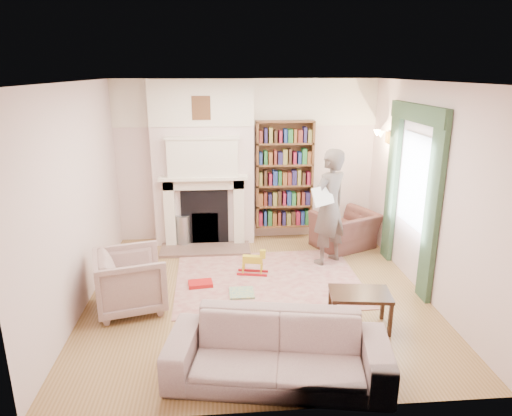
{
  "coord_description": "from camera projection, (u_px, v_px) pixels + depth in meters",
  "views": [
    {
      "loc": [
        -0.48,
        -5.61,
        2.94
      ],
      "look_at": [
        0.0,
        0.25,
        1.15
      ],
      "focal_mm": 32.0,
      "sensor_mm": 36.0,
      "label": 1
    }
  ],
  "objects": [
    {
      "name": "floor",
      "position": [
        257.0,
        293.0,
        6.24
      ],
      "size": [
        4.5,
        4.5,
        0.0
      ],
      "primitive_type": "plane",
      "color": "brown",
      "rests_on": "ground"
    },
    {
      "name": "ceiling",
      "position": [
        258.0,
        82.0,
        5.43
      ],
      "size": [
        4.5,
        4.5,
        0.0
      ],
      "primitive_type": "plane",
      "rotation": [
        3.14,
        0.0,
        0.0
      ],
      "color": "white",
      "rests_on": "wall_back"
    },
    {
      "name": "wall_back",
      "position": [
        247.0,
        161.0,
        7.98
      ],
      "size": [
        4.5,
        0.0,
        4.5
      ],
      "primitive_type": "plane",
      "rotation": [
        1.57,
        0.0,
        0.0
      ],
      "color": "beige",
      "rests_on": "floor"
    },
    {
      "name": "wall_front",
      "position": [
        281.0,
        268.0,
        3.69
      ],
      "size": [
        4.5,
        0.0,
        4.5
      ],
      "primitive_type": "plane",
      "rotation": [
        -1.57,
        0.0,
        0.0
      ],
      "color": "beige",
      "rests_on": "floor"
    },
    {
      "name": "wall_left",
      "position": [
        77.0,
        199.0,
        5.66
      ],
      "size": [
        0.0,
        4.5,
        4.5
      ],
      "primitive_type": "plane",
      "rotation": [
        1.57,
        0.0,
        1.57
      ],
      "color": "beige",
      "rests_on": "floor"
    },
    {
      "name": "wall_right",
      "position": [
        427.0,
        191.0,
        6.01
      ],
      "size": [
        0.0,
        4.5,
        4.5
      ],
      "primitive_type": "plane",
      "rotation": [
        1.57,
        0.0,
        -1.57
      ],
      "color": "beige",
      "rests_on": "floor"
    },
    {
      "name": "fireplace",
      "position": [
        203.0,
        165.0,
        7.74
      ],
      "size": [
        1.7,
        0.58,
        2.8
      ],
      "color": "beige",
      "rests_on": "floor"
    },
    {
      "name": "bookcase",
      "position": [
        284.0,
        175.0,
        7.97
      ],
      "size": [
        1.0,
        0.24,
        1.85
      ],
      "primitive_type": "cube",
      "color": "brown",
      "rests_on": "floor"
    },
    {
      "name": "window",
      "position": [
        414.0,
        181.0,
        6.38
      ],
      "size": [
        0.02,
        0.9,
        1.3
      ],
      "primitive_type": "cube",
      "color": "silver",
      "rests_on": "wall_right"
    },
    {
      "name": "curtain_left",
      "position": [
        432.0,
        213.0,
        5.78
      ],
      "size": [
        0.07,
        0.32,
        2.4
      ],
      "primitive_type": "cube",
      "color": "#2F492E",
      "rests_on": "floor"
    },
    {
      "name": "curtain_right",
      "position": [
        392.0,
        186.0,
        7.11
      ],
      "size": [
        0.07,
        0.32,
        2.4
      ],
      "primitive_type": "cube",
      "color": "#2F492E",
      "rests_on": "floor"
    },
    {
      "name": "pelmet",
      "position": [
        418.0,
        113.0,
        6.1
      ],
      "size": [
        0.09,
        1.7,
        0.24
      ],
      "primitive_type": "cube",
      "color": "#2F492E",
      "rests_on": "wall_right"
    },
    {
      "name": "wall_sconce",
      "position": [
        376.0,
        137.0,
        7.28
      ],
      "size": [
        0.2,
        0.24,
        0.24
      ],
      "primitive_type": null,
      "color": "gold",
      "rests_on": "wall_right"
    },
    {
      "name": "rug",
      "position": [
        268.0,
        279.0,
        6.65
      ],
      "size": [
        2.69,
        2.1,
        0.01
      ],
      "primitive_type": "cube",
      "rotation": [
        0.0,
        0.0,
        0.03
      ],
      "color": "tan",
      "rests_on": "floor"
    },
    {
      "name": "armchair_reading",
      "position": [
        345.0,
        230.0,
        7.77
      ],
      "size": [
        1.23,
        1.17,
        0.63
      ],
      "primitive_type": "imported",
      "rotation": [
        0.0,
        0.0,
        3.58
      ],
      "color": "#4D3129",
      "rests_on": "floor"
    },
    {
      "name": "armchair_left",
      "position": [
        131.0,
        281.0,
        5.76
      ],
      "size": [
        1.03,
        1.01,
        0.77
      ],
      "primitive_type": "imported",
      "rotation": [
        0.0,
        0.0,
        1.84
      ],
      "color": "#B5A795",
      "rests_on": "floor"
    },
    {
      "name": "sofa",
      "position": [
        278.0,
        351.0,
        4.44
      ],
      "size": [
        2.27,
        1.2,
        0.63
      ],
      "primitive_type": "imported",
      "rotation": [
        0.0,
        0.0,
        -0.17
      ],
      "color": "#B2A492",
      "rests_on": "floor"
    },
    {
      "name": "man_reading",
      "position": [
        329.0,
        207.0,
        6.99
      ],
      "size": [
        0.79,
        0.74,
        1.82
      ],
      "primitive_type": "imported",
      "rotation": [
        0.0,
        0.0,
        3.76
      ],
      "color": "#554B44",
      "rests_on": "floor"
    },
    {
      "name": "newspaper",
      "position": [
        323.0,
        196.0,
        6.72
      ],
      "size": [
        0.4,
        0.33,
        0.27
      ],
      "primitive_type": "cube",
      "rotation": [
        -0.35,
        0.0,
        0.62
      ],
      "color": "white",
      "rests_on": "man_reading"
    },
    {
      "name": "coffee_table",
      "position": [
        359.0,
        310.0,
        5.38
      ],
      "size": [
        0.75,
        0.53,
        0.45
      ],
      "primitive_type": null,
      "rotation": [
        0.0,
        0.0,
        -0.12
      ],
      "color": "#331A11",
      "rests_on": "floor"
    },
    {
      "name": "paraffin_heater",
      "position": [
        183.0,
        231.0,
        7.86
      ],
      "size": [
        0.32,
        0.32,
        0.55
      ],
      "primitive_type": "cylinder",
      "rotation": [
        0.0,
        0.0,
        -0.41
      ],
      "color": "#97999E",
      "rests_on": "floor"
    },
    {
      "name": "rocking_horse",
      "position": [
        252.0,
        262.0,
        6.77
      ],
      "size": [
        0.48,
        0.27,
        0.4
      ],
      "primitive_type": null,
      "rotation": [
        0.0,
        0.0,
        -0.2
      ],
      "color": "gold",
      "rests_on": "rug"
    },
    {
      "name": "board_game",
      "position": [
        242.0,
        293.0,
        6.2
      ],
      "size": [
        0.34,
        0.34,
        0.03
      ],
      "primitive_type": "cube",
      "rotation": [
        0.0,
        0.0,
        0.02
      ],
      "color": "gold",
      "rests_on": "rug"
    },
    {
      "name": "game_box_lid",
      "position": [
        200.0,
        284.0,
        6.45
      ],
      "size": [
        0.36,
        0.26,
        0.06
      ],
      "primitive_type": "cube",
      "rotation": [
        0.0,
        0.0,
        0.13
      ],
      "color": "#AD1314",
      "rests_on": "rug"
    },
    {
      "name": "comic_annuals",
      "position": [
        270.0,
        308.0,
        5.83
      ],
      "size": [
        0.7,
        0.32,
        0.02
      ],
      "color": "red",
      "rests_on": "rug"
    }
  ]
}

